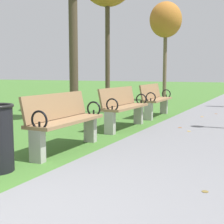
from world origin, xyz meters
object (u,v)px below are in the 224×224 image
park_bench_2 (64,120)px  tree_5 (166,21)px  park_bench_3 (123,106)px  park_bench_4 (155,99)px

park_bench_2 → tree_5: size_ratio=0.39×
park_bench_3 → park_bench_4: same height
park_bench_2 → park_bench_4: bearing=90.0°
park_bench_2 → tree_5: bearing=97.5°
park_bench_2 → park_bench_3: same height
park_bench_3 → park_bench_4: size_ratio=1.00×
park_bench_3 → tree_5: 7.80m
park_bench_4 → tree_5: 5.88m
park_bench_2 → park_bench_4: same height
park_bench_2 → park_bench_3: bearing=90.0°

